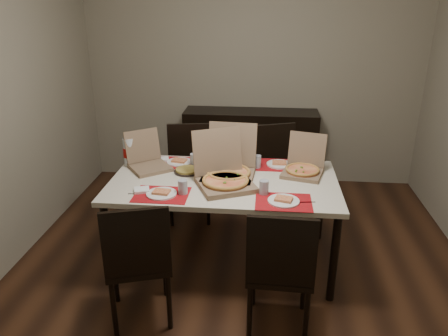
{
  "coord_description": "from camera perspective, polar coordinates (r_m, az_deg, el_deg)",
  "views": [
    {
      "loc": [
        0.16,
        -2.99,
        2.14
      ],
      "look_at": [
        -0.15,
        0.18,
        0.85
      ],
      "focal_mm": 35.0,
      "sensor_mm": 36.0,
      "label": 1
    }
  ],
  "objects": [
    {
      "name": "chair_near_right",
      "position": [
        2.87,
        7.33,
        -12.73
      ],
      "size": [
        0.43,
        0.43,
        0.93
      ],
      "color": "black",
      "rests_on": "ground"
    },
    {
      "name": "pizza_box_extra",
      "position": [
        3.51,
        0.67,
        -0.24
      ],
      "size": [
        0.43,
        0.47,
        0.4
      ],
      "color": "brown",
      "rests_on": "dining_table"
    },
    {
      "name": "chair_near_left",
      "position": [
        2.98,
        -11.15,
        -11.52
      ],
      "size": [
        0.53,
        0.53,
        0.93
      ],
      "color": "black",
      "rests_on": "ground"
    },
    {
      "name": "setting_far_right",
      "position": [
        3.76,
        6.39,
        0.58
      ],
      "size": [
        0.47,
        0.3,
        0.11
      ],
      "color": "#AD0B13",
      "rests_on": "dining_table"
    },
    {
      "name": "pizza_box_right",
      "position": [
        3.63,
        10.31,
        0.06
      ],
      "size": [
        0.39,
        0.41,
        0.31
      ],
      "color": "brown",
      "rests_on": "dining_table"
    },
    {
      "name": "sideboard",
      "position": [
        5.06,
        3.44,
        2.47
      ],
      "size": [
        1.5,
        0.4,
        0.9
      ],
      "primitive_type": "cube",
      "color": "black",
      "rests_on": "ground"
    },
    {
      "name": "room_walls",
      "position": [
        3.45,
        2.95,
        15.24
      ],
      "size": [
        3.84,
        4.02,
        2.62
      ],
      "color": "gray",
      "rests_on": "ground"
    },
    {
      "name": "napkin_loose",
      "position": [
        3.37,
        0.5,
        -2.2
      ],
      "size": [
        0.14,
        0.15,
        0.02
      ],
      "primitive_type": "cube",
      "rotation": [
        0.0,
        0.0,
        1.26
      ],
      "color": "white",
      "rests_on": "dining_table"
    },
    {
      "name": "soda_bottle",
      "position": [
        3.83,
        -12.34,
        2.11
      ],
      "size": [
        0.1,
        0.1,
        0.29
      ],
      "color": "silver",
      "rests_on": "dining_table"
    },
    {
      "name": "setting_near_right",
      "position": [
        3.16,
        7.04,
        -3.77
      ],
      "size": [
        0.43,
        0.3,
        0.11
      ],
      "color": "#AD0B13",
      "rests_on": "dining_table"
    },
    {
      "name": "chair_far_right",
      "position": [
        4.38,
        7.0,
        0.03
      ],
      "size": [
        0.54,
        0.54,
        0.93
      ],
      "color": "black",
      "rests_on": "ground"
    },
    {
      "name": "pizza_box_center",
      "position": [
        3.35,
        0.0,
        -1.32
      ],
      "size": [
        0.54,
        0.57,
        0.4
      ],
      "color": "brown",
      "rests_on": "dining_table"
    },
    {
      "name": "ground",
      "position": [
        3.69,
        2.07,
        -13.66
      ],
      "size": [
        3.8,
        4.0,
        0.02
      ],
      "primitive_type": "cube",
      "color": "#3D2112",
      "rests_on": "ground"
    },
    {
      "name": "faina_plate",
      "position": [
        3.63,
        -4.83,
        -0.34
      ],
      "size": [
        0.22,
        0.22,
        0.03
      ],
      "color": "black",
      "rests_on": "dining_table"
    },
    {
      "name": "dip_bowl",
      "position": [
        3.6,
        0.94,
        -0.41
      ],
      "size": [
        0.13,
        0.13,
        0.03
      ],
      "primitive_type": "imported",
      "rotation": [
        0.0,
        0.0,
        -0.04
      ],
      "color": "white",
      "rests_on": "dining_table"
    },
    {
      "name": "dining_table",
      "position": [
        3.51,
        0.0,
        -2.53
      ],
      "size": [
        1.8,
        1.0,
        0.75
      ],
      "color": "beige",
      "rests_on": "ground"
    },
    {
      "name": "setting_near_left",
      "position": [
        3.25,
        -7.73,
        -3.07
      ],
      "size": [
        0.45,
        0.3,
        0.11
      ],
      "color": "#AD0B13",
      "rests_on": "dining_table"
    },
    {
      "name": "pizza_box_left",
      "position": [
        3.75,
        -9.88,
        0.83
      ],
      "size": [
        0.44,
        0.45,
        0.3
      ],
      "color": "brown",
      "rests_on": "dining_table"
    },
    {
      "name": "setting_far_left",
      "position": [
        3.81,
        -5.6,
        0.89
      ],
      "size": [
        0.47,
        0.3,
        0.11
      ],
      "color": "#AD0B13",
      "rests_on": "dining_table"
    },
    {
      "name": "chair_far_left",
      "position": [
        4.37,
        -4.57,
        0.06
      ],
      "size": [
        0.48,
        0.48,
        0.93
      ],
      "color": "black",
      "rests_on": "ground"
    }
  ]
}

